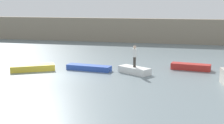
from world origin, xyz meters
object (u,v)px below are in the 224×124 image
Objects in this scene: rowboat_yellow at (32,68)px; rowboat_blue at (89,68)px; rowboat_red at (191,67)px; rowboat_white at (134,70)px; person_white_shirt at (135,55)px.

rowboat_yellow is 4.75m from rowboat_blue.
rowboat_red is (8.43, 2.13, 0.05)m from rowboat_blue.
rowboat_blue is 4.00m from rowboat_white.
rowboat_yellow is 13.45m from rowboat_red.
rowboat_yellow is 1.32× the size of rowboat_white.
rowboat_blue is at bearing -153.93° from rowboat_white.
person_white_shirt is (3.98, -0.39, 1.31)m from rowboat_blue.
rowboat_blue is 8.70m from rowboat_red.
rowboat_white is at bearing -142.07° from rowboat_red.
rowboat_yellow is 8.59m from rowboat_white.
rowboat_red is at bearing 29.49° from person_white_shirt.
rowboat_yellow is 8.69m from person_white_shirt.
rowboat_red is at bearing 61.11° from rowboat_white.
rowboat_blue is 4.20m from person_white_shirt.
person_white_shirt reaches higher than rowboat_white.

